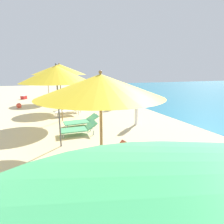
{
  "coord_description": "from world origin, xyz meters",
  "views": [
    {
      "loc": [
        -0.7,
        3.44,
        2.53
      ],
      "look_at": [
        1.53,
        9.31,
        1.12
      ],
      "focal_mm": 29.08,
      "sensor_mm": 36.0,
      "label": 1
    }
  ],
  "objects_px": {
    "umbrella_third": "(101,86)",
    "person_walking_near": "(117,94)",
    "lounger_sixth_inland": "(72,107)",
    "lounger_sixth_shoreside": "(71,103)",
    "lounger_third_inland": "(173,215)",
    "lounger_fifth_inland": "(81,121)",
    "umbrella_fourth": "(56,74)",
    "lounger_farthest_shoreside": "(58,97)",
    "lounger_third_shoreside": "(109,159)",
    "umbrella_sixth": "(60,76)",
    "beach_ball": "(19,106)",
    "umbrella_fifth": "(59,69)",
    "lounger_fifth_shoreside": "(68,110)",
    "lounger_fourth_shoreside": "(79,128)",
    "umbrella_farthest": "(47,76)",
    "cooler_box": "(24,97)",
    "person_walking_mid": "(137,104)"
  },
  "relations": [
    {
      "from": "umbrella_third",
      "to": "person_walking_near",
      "type": "height_order",
      "value": "umbrella_third"
    },
    {
      "from": "umbrella_sixth",
      "to": "lounger_farthest_shoreside",
      "type": "height_order",
      "value": "umbrella_sixth"
    },
    {
      "from": "lounger_third_shoreside",
      "to": "lounger_third_inland",
      "type": "bearing_deg",
      "value": 86.67
    },
    {
      "from": "lounger_third_inland",
      "to": "lounger_fifth_shoreside",
      "type": "height_order",
      "value": "lounger_fifth_shoreside"
    },
    {
      "from": "umbrella_sixth",
      "to": "lounger_sixth_shoreside",
      "type": "distance_m",
      "value": 2.34
    },
    {
      "from": "umbrella_fifth",
      "to": "umbrella_farthest",
      "type": "bearing_deg",
      "value": 93.76
    },
    {
      "from": "lounger_fourth_shoreside",
      "to": "beach_ball",
      "type": "bearing_deg",
      "value": -66.06
    },
    {
      "from": "lounger_sixth_inland",
      "to": "lounger_sixth_shoreside",
      "type": "bearing_deg",
      "value": -99.98
    },
    {
      "from": "person_walking_near",
      "to": "lounger_sixth_inland",
      "type": "bearing_deg",
      "value": -29.21
    },
    {
      "from": "umbrella_third",
      "to": "beach_ball",
      "type": "distance_m",
      "value": 11.66
    },
    {
      "from": "lounger_third_shoreside",
      "to": "umbrella_sixth",
      "type": "relative_size",
      "value": 0.58
    },
    {
      "from": "lounger_third_inland",
      "to": "lounger_fifth_inland",
      "type": "bearing_deg",
      "value": -97.54
    },
    {
      "from": "lounger_fifth_shoreside",
      "to": "person_walking_mid",
      "type": "distance_m",
      "value": 4.24
    },
    {
      "from": "umbrella_sixth",
      "to": "beach_ball",
      "type": "height_order",
      "value": "umbrella_sixth"
    },
    {
      "from": "lounger_third_shoreside",
      "to": "lounger_sixth_inland",
      "type": "relative_size",
      "value": 1.09
    },
    {
      "from": "lounger_fourth_shoreside",
      "to": "lounger_fifth_inland",
      "type": "height_order",
      "value": "same"
    },
    {
      "from": "umbrella_sixth",
      "to": "person_walking_mid",
      "type": "height_order",
      "value": "umbrella_sixth"
    },
    {
      "from": "lounger_third_inland",
      "to": "lounger_sixth_inland",
      "type": "xyz_separation_m",
      "value": [
        -0.13,
        9.4,
        0.01
      ]
    },
    {
      "from": "umbrella_sixth",
      "to": "beach_ball",
      "type": "bearing_deg",
      "value": 147.24
    },
    {
      "from": "umbrella_fourth",
      "to": "person_walking_near",
      "type": "distance_m",
      "value": 7.35
    },
    {
      "from": "lounger_fifth_shoreside",
      "to": "umbrella_sixth",
      "type": "distance_m",
      "value": 2.57
    },
    {
      "from": "umbrella_third",
      "to": "umbrella_sixth",
      "type": "xyz_separation_m",
      "value": [
        0.18,
        9.39,
        -0.06
      ]
    },
    {
      "from": "lounger_fifth_inland",
      "to": "umbrella_sixth",
      "type": "xyz_separation_m",
      "value": [
        -0.49,
        4.1,
        1.97
      ]
    },
    {
      "from": "umbrella_sixth",
      "to": "umbrella_fifth",
      "type": "bearing_deg",
      "value": -95.14
    },
    {
      "from": "lounger_fourth_shoreside",
      "to": "umbrella_fifth",
      "type": "xyz_separation_m",
      "value": [
        -0.42,
        2.4,
        2.37
      ]
    },
    {
      "from": "umbrella_fifth",
      "to": "umbrella_sixth",
      "type": "distance_m",
      "value": 2.85
    },
    {
      "from": "lounger_third_inland",
      "to": "lounger_fifth_inland",
      "type": "xyz_separation_m",
      "value": [
        -0.18,
        6.28,
        -0.07
      ]
    },
    {
      "from": "person_walking_near",
      "to": "person_walking_mid",
      "type": "relative_size",
      "value": 0.99
    },
    {
      "from": "lounger_sixth_inland",
      "to": "beach_ball",
      "type": "height_order",
      "value": "lounger_sixth_inland"
    },
    {
      "from": "lounger_fifth_inland",
      "to": "cooler_box",
      "type": "relative_size",
      "value": 2.71
    },
    {
      "from": "cooler_box",
      "to": "beach_ball",
      "type": "bearing_deg",
      "value": -89.39
    },
    {
      "from": "umbrella_third",
      "to": "person_walking_near",
      "type": "bearing_deg",
      "value": 65.89
    },
    {
      "from": "lounger_fifth_shoreside",
      "to": "person_walking_near",
      "type": "height_order",
      "value": "person_walking_near"
    },
    {
      "from": "umbrella_sixth",
      "to": "cooler_box",
      "type": "bearing_deg",
      "value": 114.21
    },
    {
      "from": "lounger_fourth_shoreside",
      "to": "cooler_box",
      "type": "relative_size",
      "value": 2.47
    },
    {
      "from": "lounger_fifth_shoreside",
      "to": "umbrella_third",
      "type": "bearing_deg",
      "value": 78.2
    },
    {
      "from": "umbrella_fourth",
      "to": "lounger_third_inland",
      "type": "bearing_deg",
      "value": -72.39
    },
    {
      "from": "lounger_sixth_inland",
      "to": "person_walking_near",
      "type": "distance_m",
      "value": 3.34
    },
    {
      "from": "lounger_sixth_inland",
      "to": "person_walking_near",
      "type": "relative_size",
      "value": 0.83
    },
    {
      "from": "umbrella_fifth",
      "to": "lounger_fifth_inland",
      "type": "bearing_deg",
      "value": -59.81
    },
    {
      "from": "lounger_fifth_shoreside",
      "to": "lounger_fifth_inland",
      "type": "bearing_deg",
      "value": 88.37
    },
    {
      "from": "lounger_fourth_shoreside",
      "to": "lounger_fifth_shoreside",
      "type": "bearing_deg",
      "value": -88.98
    },
    {
      "from": "lounger_farthest_shoreside",
      "to": "cooler_box",
      "type": "bearing_deg",
      "value": -40.69
    },
    {
      "from": "lounger_third_shoreside",
      "to": "umbrella_fifth",
      "type": "xyz_separation_m",
      "value": [
        -0.64,
        5.38,
        2.33
      ]
    },
    {
      "from": "umbrella_fifth",
      "to": "person_walking_near",
      "type": "xyz_separation_m",
      "value": [
        4.04,
        2.29,
        -1.64
      ]
    },
    {
      "from": "lounger_sixth_inland",
      "to": "person_walking_near",
      "type": "height_order",
      "value": "person_walking_near"
    },
    {
      "from": "umbrella_fourth",
      "to": "lounger_farthest_shoreside",
      "type": "height_order",
      "value": "umbrella_fourth"
    },
    {
      "from": "lounger_third_inland",
      "to": "lounger_sixth_inland",
      "type": "height_order",
      "value": "lounger_third_inland"
    },
    {
      "from": "lounger_fourth_shoreside",
      "to": "lounger_fifth_inland",
      "type": "xyz_separation_m",
      "value": [
        0.32,
        1.12,
        -0.0
      ]
    },
    {
      "from": "umbrella_sixth",
      "to": "umbrella_third",
      "type": "bearing_deg",
      "value": -91.12
    }
  ]
}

